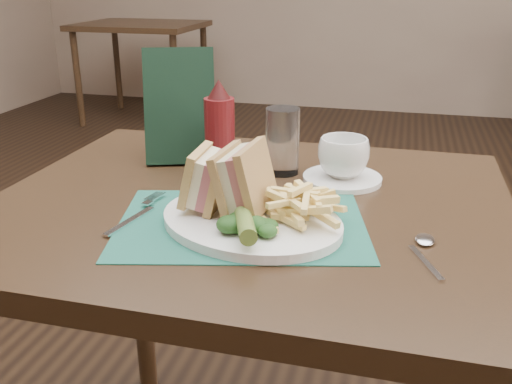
# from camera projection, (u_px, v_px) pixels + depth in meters

# --- Properties ---
(floor) EXTENTS (7.00, 7.00, 0.00)m
(floor) POSITION_uv_depth(u_px,v_px,m) (293.00, 368.00, 1.73)
(floor) COLOR black
(floor) RESTS_ON ground
(wall_back) EXTENTS (6.00, 0.00, 6.00)m
(wall_back) POSITION_uv_depth(u_px,v_px,m) (372.00, 110.00, 4.88)
(wall_back) COLOR gray
(wall_back) RESTS_ON ground
(table_main) EXTENTS (0.90, 0.75, 0.75)m
(table_main) POSITION_uv_depth(u_px,v_px,m) (250.00, 372.00, 1.14)
(table_main) COLOR black
(table_main) RESTS_ON ground
(table_bg_left) EXTENTS (0.90, 0.75, 0.75)m
(table_bg_left) POSITION_uv_depth(u_px,v_px,m) (144.00, 73.00, 4.45)
(table_bg_left) COLOR black
(table_bg_left) RESTS_ON ground
(placemat) EXTENTS (0.44, 0.36, 0.00)m
(placemat) POSITION_uv_depth(u_px,v_px,m) (242.00, 223.00, 0.91)
(placemat) COLOR #1B5849
(placemat) RESTS_ON table_main
(plate) EXTENTS (0.37, 0.33, 0.01)m
(plate) POSITION_uv_depth(u_px,v_px,m) (251.00, 221.00, 0.90)
(plate) COLOR white
(plate) RESTS_ON placemat
(sandwich_half_a) EXTENTS (0.08, 0.10, 0.10)m
(sandwich_half_a) POSITION_uv_depth(u_px,v_px,m) (195.00, 178.00, 0.91)
(sandwich_half_a) COLOR tan
(sandwich_half_a) RESTS_ON plate
(sandwich_half_b) EXTENTS (0.09, 0.12, 0.11)m
(sandwich_half_b) POSITION_uv_depth(u_px,v_px,m) (232.00, 178.00, 0.89)
(sandwich_half_b) COLOR tan
(sandwich_half_b) RESTS_ON plate
(kale_garnish) EXTENTS (0.11, 0.08, 0.03)m
(kale_garnish) POSITION_uv_depth(u_px,v_px,m) (248.00, 224.00, 0.83)
(kale_garnish) COLOR #183914
(kale_garnish) RESTS_ON plate
(pickle_spear) EXTENTS (0.07, 0.12, 0.03)m
(pickle_spear) POSITION_uv_depth(u_px,v_px,m) (245.00, 221.00, 0.82)
(pickle_spear) COLOR #526F2A
(pickle_spear) RESTS_ON plate
(fries_pile) EXTENTS (0.18, 0.20, 0.06)m
(fries_pile) POSITION_uv_depth(u_px,v_px,m) (302.00, 201.00, 0.87)
(fries_pile) COLOR #F9DA7C
(fries_pile) RESTS_ON plate
(fork) EXTENTS (0.07, 0.17, 0.01)m
(fork) POSITION_uv_depth(u_px,v_px,m) (138.00, 211.00, 0.93)
(fork) COLOR silver
(fork) RESTS_ON placemat
(spoon) EXTENTS (0.09, 0.15, 0.01)m
(spoon) POSITION_uv_depth(u_px,v_px,m) (426.00, 253.00, 0.81)
(spoon) COLOR silver
(spoon) RESTS_ON table_main
(saucer) EXTENTS (0.19, 0.19, 0.01)m
(saucer) POSITION_uv_depth(u_px,v_px,m) (342.00, 179.00, 1.09)
(saucer) COLOR white
(saucer) RESTS_ON table_main
(coffee_cup) EXTENTS (0.14, 0.14, 0.08)m
(coffee_cup) POSITION_uv_depth(u_px,v_px,m) (343.00, 157.00, 1.07)
(coffee_cup) COLOR white
(coffee_cup) RESTS_ON saucer
(drinking_glass) EXTENTS (0.08, 0.08, 0.13)m
(drinking_glass) POSITION_uv_depth(u_px,v_px,m) (282.00, 141.00, 1.11)
(drinking_glass) COLOR white
(drinking_glass) RESTS_ON table_main
(ketchup_bottle) EXTENTS (0.06, 0.06, 0.19)m
(ketchup_bottle) POSITION_uv_depth(u_px,v_px,m) (220.00, 127.00, 1.10)
(ketchup_bottle) COLOR #550E11
(ketchup_bottle) RESTS_ON table_main
(check_presenter) EXTENTS (0.17, 0.13, 0.23)m
(check_presenter) POSITION_uv_depth(u_px,v_px,m) (180.00, 106.00, 1.17)
(check_presenter) COLOR black
(check_presenter) RESTS_ON table_main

